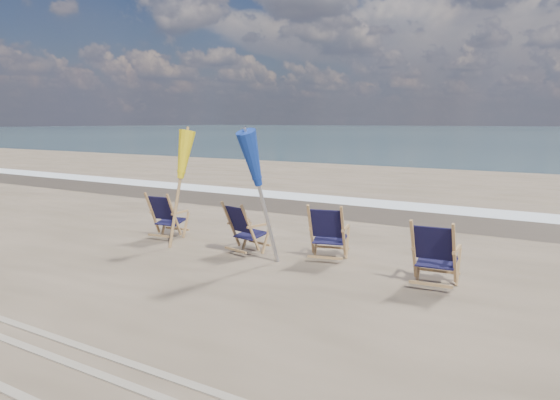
% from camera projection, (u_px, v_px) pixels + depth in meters
% --- Properties ---
extents(surf_foam, '(200.00, 1.40, 0.01)m').
position_uv_depth(surf_foam, '(405.00, 206.00, 14.39)').
color(surf_foam, silver).
rests_on(surf_foam, ground).
extents(wet_sand_strip, '(200.00, 2.60, 0.00)m').
position_uv_depth(wet_sand_strip, '(383.00, 214.00, 13.15)').
color(wet_sand_strip, '#42362A').
rests_on(wet_sand_strip, ground).
extents(beach_chair_0, '(0.65, 0.72, 0.91)m').
position_uv_depth(beach_chair_0, '(174.00, 217.00, 10.14)').
color(beach_chair_0, black).
rests_on(beach_chair_0, ground).
extents(beach_chair_1, '(0.70, 0.75, 0.89)m').
position_uv_depth(beach_chair_1, '(250.00, 230.00, 8.93)').
color(beach_chair_1, black).
rests_on(beach_chair_1, ground).
extents(beach_chair_2, '(0.75, 0.81, 0.94)m').
position_uv_depth(beach_chair_2, '(343.00, 234.00, 8.54)').
color(beach_chair_2, black).
rests_on(beach_chair_2, ground).
extents(beach_chair_3, '(0.67, 0.74, 0.95)m').
position_uv_depth(beach_chair_3, '(454.00, 257.00, 7.08)').
color(beach_chair_3, black).
rests_on(beach_chair_3, ground).
extents(umbrella_yellow, '(0.30, 0.30, 2.07)m').
position_uv_depth(umbrella_yellow, '(177.00, 160.00, 9.54)').
color(umbrella_yellow, '#A77C4B').
rests_on(umbrella_yellow, ground).
extents(umbrella_blue, '(0.30, 0.30, 2.19)m').
position_uv_depth(umbrella_blue, '(264.00, 159.00, 8.17)').
color(umbrella_blue, '#A5A5AD').
rests_on(umbrella_blue, ground).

